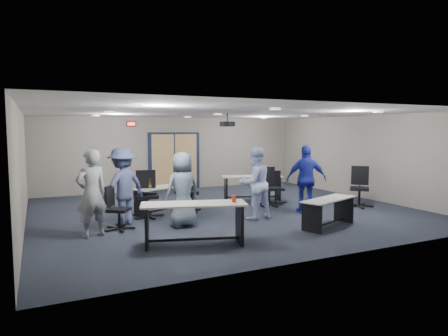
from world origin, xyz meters
name	(u,v)px	position (x,y,z in m)	size (l,w,h in m)	color
floor	(225,210)	(0.00, 0.00, 0.00)	(10.00, 10.00, 0.00)	black
back_wall	(174,154)	(0.00, 4.50, 1.35)	(10.00, 0.04, 2.70)	gray
front_wall	(337,181)	(0.00, -4.50, 1.35)	(10.00, 0.04, 2.70)	gray
left_wall	(22,170)	(-5.00, 0.00, 1.35)	(0.04, 9.00, 2.70)	gray
right_wall	(363,157)	(5.00, 0.00, 1.35)	(0.04, 9.00, 2.70)	gray
ceiling	(225,113)	(0.00, 0.00, 2.70)	(10.00, 9.00, 0.04)	silver
double_door	(174,162)	(0.00, 4.46, 1.05)	(2.00, 0.07, 2.20)	black
exit_sign	(131,124)	(-1.60, 4.44, 2.45)	(0.32, 0.07, 0.18)	black
ceiling_projector	(227,124)	(0.30, 0.50, 2.40)	(0.35, 0.32, 0.37)	black
ceiling_can_lights	(222,114)	(0.00, 0.25, 2.67)	(6.24, 5.74, 0.02)	silver
table_front_left	(194,216)	(-1.98, -2.76, 0.56)	(2.13, 1.22, 0.95)	beige
table_front_right	(329,208)	(1.34, -2.72, 0.45)	(1.70, 1.07, 0.66)	beige
table_back_left	(164,194)	(-1.61, 0.44, 0.50)	(1.87, 1.26, 0.99)	beige
table_back_right	(252,184)	(1.50, 1.17, 0.53)	(2.01, 1.22, 0.77)	beige
chair_back_a	(147,194)	(-2.19, 0.03, 0.60)	(0.75, 0.75, 1.20)	black
chair_back_b	(186,191)	(-1.05, 0.25, 0.59)	(0.74, 0.74, 1.17)	black
chair_back_c	(269,187)	(1.47, 0.07, 0.57)	(0.71, 0.71, 1.13)	black
chair_back_d	(276,188)	(1.82, 0.27, 0.49)	(0.62, 0.62, 0.99)	black
chair_loose_left	(119,208)	(-3.08, -0.96, 0.50)	(0.62, 0.62, 0.99)	black
chair_loose_right	(360,187)	(3.73, -1.21, 0.59)	(0.74, 0.74, 1.18)	black
person_gray	(92,194)	(-3.69, -1.32, 0.92)	(0.67, 0.44, 1.83)	gray
person_plaid	(183,189)	(-1.69, -1.26, 0.87)	(0.85, 0.55, 1.73)	slate
person_lightblue	(255,183)	(0.22, -1.26, 0.90)	(0.88, 0.69, 1.81)	#C0D1FF
person_navy	(306,179)	(1.82, -1.23, 0.92)	(1.07, 0.45, 1.83)	#1C259C
person_back	(123,186)	(-2.90, -0.48, 0.92)	(1.18, 0.68, 1.83)	#424D77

